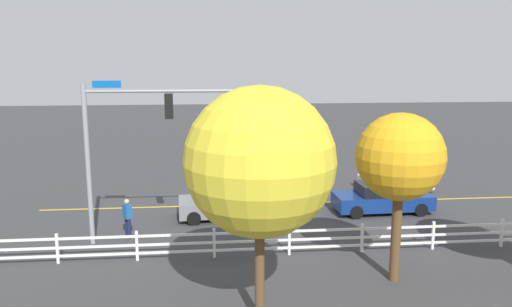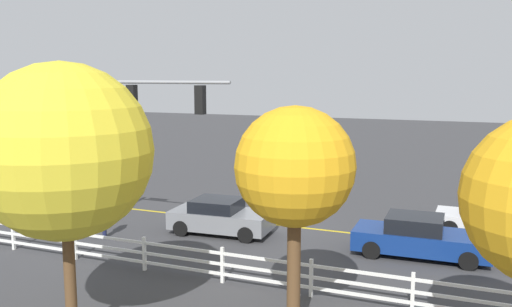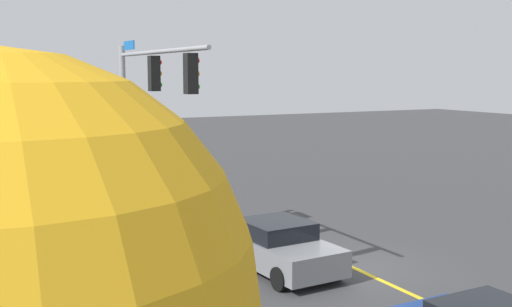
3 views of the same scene
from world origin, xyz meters
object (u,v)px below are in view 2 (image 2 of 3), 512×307
car_0 (420,237)px  car_2 (487,219)px  tree_0 (64,152)px  pedestrian (104,215)px  tree_1 (295,168)px  car_1 (221,217)px

car_0 → car_2: bearing=59.1°
tree_0 → pedestrian: bearing=-57.1°
car_0 → tree_1: (2.23, 7.59, 3.58)m
car_1 → pedestrian: size_ratio=2.50×
car_1 → tree_1: size_ratio=0.73×
car_2 → car_1: bearing=22.5°
tree_0 → tree_1: size_ratio=1.18×
pedestrian → car_2: bearing=168.1°
car_2 → pedestrian: bearing=24.9°
car_0 → tree_0: 12.84m
car_1 → car_2: bearing=18.6°
car_2 → tree_0: size_ratio=0.58×
pedestrian → tree_0: (-4.83, 7.46, 3.78)m
car_0 → pedestrian: (11.93, 2.45, 0.23)m
pedestrian → tree_1: (-9.71, 5.14, 3.35)m
pedestrian → tree_1: tree_1 is taller
tree_0 → tree_1: (-4.87, -2.32, -0.43)m
pedestrian → tree_0: bearing=86.6°
car_2 → pedestrian: pedestrian is taller
tree_0 → tree_1: bearing=-154.5°
tree_0 → car_2: bearing=-123.9°
tree_1 → car_1: bearing=-52.9°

